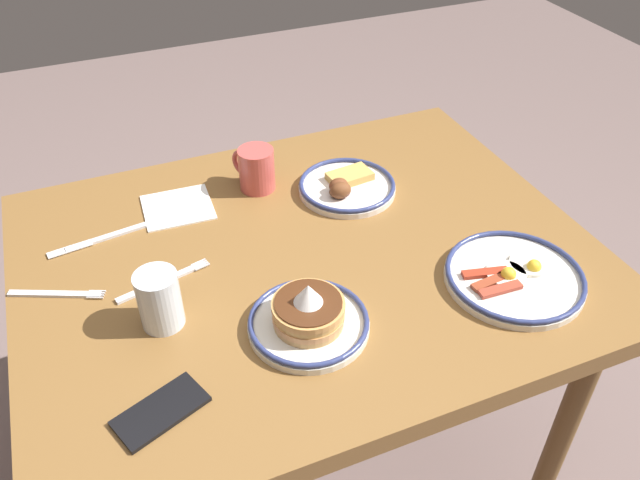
{
  "coord_description": "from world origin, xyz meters",
  "views": [
    {
      "loc": [
        0.36,
        0.94,
        1.57
      ],
      "look_at": [
        -0.02,
        0.01,
        0.76
      ],
      "focal_mm": 35.82,
      "sensor_mm": 36.0,
      "label": 1
    }
  ],
  "objects_px": {
    "coffee_mug": "(256,168)",
    "drinking_glass": "(160,302)",
    "plate_far_companion": "(309,317)",
    "paper_napkin": "(178,207)",
    "fork_far": "(164,281)",
    "butter_knife": "(100,239)",
    "plate_center_pancakes": "(514,276)",
    "cell_phone": "(161,411)",
    "plate_near_main": "(346,186)",
    "fork_near": "(57,294)"
  },
  "relations": [
    {
      "from": "butter_knife",
      "to": "drinking_glass",
      "type": "bearing_deg",
      "value": 104.82
    },
    {
      "from": "drinking_glass",
      "to": "fork_near",
      "type": "height_order",
      "value": "drinking_glass"
    },
    {
      "from": "drinking_glass",
      "to": "plate_far_companion",
      "type": "bearing_deg",
      "value": 154.33
    },
    {
      "from": "paper_napkin",
      "to": "fork_far",
      "type": "distance_m",
      "value": 0.24
    },
    {
      "from": "coffee_mug",
      "to": "plate_far_companion",
      "type": "bearing_deg",
      "value": 83.33
    },
    {
      "from": "cell_phone",
      "to": "butter_knife",
      "type": "distance_m",
      "value": 0.48
    },
    {
      "from": "butter_knife",
      "to": "plate_far_companion",
      "type": "bearing_deg",
      "value": 127.98
    },
    {
      "from": "fork_far",
      "to": "coffee_mug",
      "type": "bearing_deg",
      "value": -137.69
    },
    {
      "from": "drinking_glass",
      "to": "butter_knife",
      "type": "bearing_deg",
      "value": -75.18
    },
    {
      "from": "plate_near_main",
      "to": "butter_knife",
      "type": "distance_m",
      "value": 0.55
    },
    {
      "from": "fork_near",
      "to": "fork_far",
      "type": "distance_m",
      "value": 0.2
    },
    {
      "from": "paper_napkin",
      "to": "plate_near_main",
      "type": "bearing_deg",
      "value": 167.13
    },
    {
      "from": "plate_far_companion",
      "to": "paper_napkin",
      "type": "distance_m",
      "value": 0.47
    },
    {
      "from": "coffee_mug",
      "to": "drinking_glass",
      "type": "xyz_separation_m",
      "value": [
        0.29,
        0.35,
        -0.0
      ]
    },
    {
      "from": "plate_center_pancakes",
      "to": "butter_knife",
      "type": "relative_size",
      "value": 1.25
    },
    {
      "from": "plate_near_main",
      "to": "butter_knife",
      "type": "height_order",
      "value": "plate_near_main"
    },
    {
      "from": "drinking_glass",
      "to": "plate_center_pancakes",
      "type": "bearing_deg",
      "value": 166.96
    },
    {
      "from": "plate_near_main",
      "to": "coffee_mug",
      "type": "bearing_deg",
      "value": -27.9
    },
    {
      "from": "plate_center_pancakes",
      "to": "drinking_glass",
      "type": "distance_m",
      "value": 0.67
    },
    {
      "from": "cell_phone",
      "to": "drinking_glass",
      "type": "bearing_deg",
      "value": -124.04
    },
    {
      "from": "plate_far_companion",
      "to": "butter_knife",
      "type": "relative_size",
      "value": 1.02
    },
    {
      "from": "coffee_mug",
      "to": "butter_knife",
      "type": "xyz_separation_m",
      "value": [
        0.37,
        0.06,
        -0.05
      ]
    },
    {
      "from": "plate_center_pancakes",
      "to": "fork_far",
      "type": "distance_m",
      "value": 0.68
    },
    {
      "from": "plate_far_companion",
      "to": "paper_napkin",
      "type": "height_order",
      "value": "plate_far_companion"
    },
    {
      "from": "plate_center_pancakes",
      "to": "paper_napkin",
      "type": "distance_m",
      "value": 0.73
    },
    {
      "from": "coffee_mug",
      "to": "paper_napkin",
      "type": "xyz_separation_m",
      "value": [
        0.19,
        0.01,
        -0.05
      ]
    },
    {
      "from": "plate_center_pancakes",
      "to": "butter_knife",
      "type": "height_order",
      "value": "plate_center_pancakes"
    },
    {
      "from": "coffee_mug",
      "to": "fork_far",
      "type": "relative_size",
      "value": 0.57
    },
    {
      "from": "drinking_glass",
      "to": "butter_knife",
      "type": "distance_m",
      "value": 0.3
    },
    {
      "from": "drinking_glass",
      "to": "paper_napkin",
      "type": "bearing_deg",
      "value": -106.53
    },
    {
      "from": "plate_center_pancakes",
      "to": "fork_near",
      "type": "relative_size",
      "value": 1.54
    },
    {
      "from": "plate_far_companion",
      "to": "fork_near",
      "type": "distance_m",
      "value": 0.49
    },
    {
      "from": "coffee_mug",
      "to": "drinking_glass",
      "type": "relative_size",
      "value": 0.98
    },
    {
      "from": "plate_far_companion",
      "to": "paper_napkin",
      "type": "relative_size",
      "value": 1.45
    },
    {
      "from": "plate_center_pancakes",
      "to": "plate_far_companion",
      "type": "bearing_deg",
      "value": -5.08
    },
    {
      "from": "plate_near_main",
      "to": "plate_center_pancakes",
      "type": "height_order",
      "value": "plate_near_main"
    },
    {
      "from": "fork_near",
      "to": "plate_far_companion",
      "type": "bearing_deg",
      "value": 147.52
    },
    {
      "from": "fork_far",
      "to": "paper_napkin",
      "type": "bearing_deg",
      "value": -108.65
    },
    {
      "from": "fork_near",
      "to": "butter_knife",
      "type": "relative_size",
      "value": 0.81
    },
    {
      "from": "drinking_glass",
      "to": "fork_far",
      "type": "height_order",
      "value": "drinking_glass"
    },
    {
      "from": "plate_center_pancakes",
      "to": "fork_near",
      "type": "distance_m",
      "value": 0.87
    },
    {
      "from": "coffee_mug",
      "to": "drinking_glass",
      "type": "bearing_deg",
      "value": 50.35
    },
    {
      "from": "plate_near_main",
      "to": "cell_phone",
      "type": "distance_m",
      "value": 0.68
    },
    {
      "from": "cell_phone",
      "to": "plate_center_pancakes",
      "type": "bearing_deg",
      "value": 162.56
    },
    {
      "from": "plate_center_pancakes",
      "to": "plate_far_companion",
      "type": "xyz_separation_m",
      "value": [
        0.41,
        -0.04,
        0.01
      ]
    },
    {
      "from": "plate_far_companion",
      "to": "coffee_mug",
      "type": "xyz_separation_m",
      "value": [
        -0.05,
        -0.46,
        0.02
      ]
    },
    {
      "from": "drinking_glass",
      "to": "coffee_mug",
      "type": "bearing_deg",
      "value": -129.65
    },
    {
      "from": "drinking_glass",
      "to": "fork_near",
      "type": "xyz_separation_m",
      "value": [
        0.17,
        -0.15,
        -0.05
      ]
    },
    {
      "from": "paper_napkin",
      "to": "butter_knife",
      "type": "xyz_separation_m",
      "value": [
        0.18,
        0.05,
        0.0
      ]
    },
    {
      "from": "paper_napkin",
      "to": "fork_near",
      "type": "height_order",
      "value": "fork_near"
    }
  ]
}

